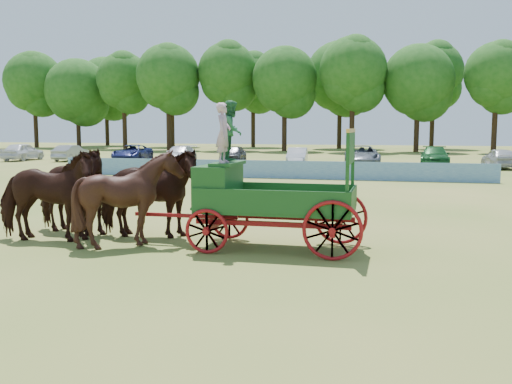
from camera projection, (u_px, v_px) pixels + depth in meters
The scene contains 9 objects.
ground at pixel (156, 235), 16.10m from camera, with size 160.00×160.00×0.00m, color #9E8747.
horse_lead_left at pixel (46, 195), 15.03m from camera, with size 1.33×2.92×2.47m, color black.
horse_lead_right at pixel (69, 191), 16.10m from camera, with size 1.33×2.92×2.47m, color black.
horse_wheel_left at pixel (129, 198), 14.46m from camera, with size 2.00×2.25×2.47m, color black.
horse_wheel_right at pixel (148, 193), 15.52m from camera, with size 1.33×2.92×2.47m, color black.
farm_dray at pixel (248, 184), 14.27m from camera, with size 5.99×2.00×3.70m.
sponsor_banner at pixel (265, 169), 33.63m from camera, with size 26.00×0.08×1.05m, color #1D559D.
parked_cars at pixel (328, 156), 44.72m from camera, with size 56.29×7.18×1.59m.
treeline at pixel (290, 78), 74.30m from camera, with size 91.43×22.59×14.60m.
Camera 1 is at (6.54, -14.71, 3.05)m, focal length 40.00 mm.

